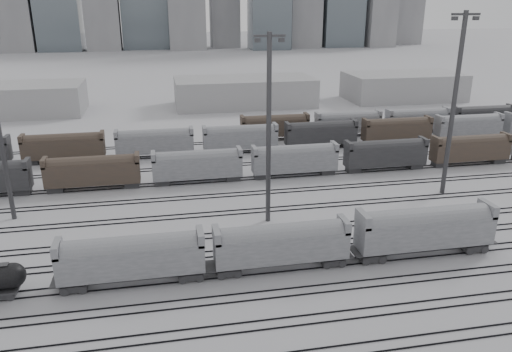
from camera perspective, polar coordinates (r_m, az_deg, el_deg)
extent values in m
plane|color=silver|center=(58.38, 5.08, -10.83)|extent=(900.00, 900.00, 0.00)
cube|color=black|center=(47.94, 9.67, -18.55)|extent=(220.00, 0.07, 0.16)
cube|color=black|center=(50.60, 8.22, -16.15)|extent=(220.00, 0.07, 0.16)
cube|color=black|center=(51.70, 7.69, -15.26)|extent=(220.00, 0.07, 0.16)
cube|color=black|center=(54.50, 6.48, -13.19)|extent=(220.00, 0.07, 0.16)
cube|color=black|center=(55.65, 6.03, -12.42)|extent=(220.00, 0.07, 0.16)
cube|color=black|center=(58.57, 5.01, -10.62)|extent=(220.00, 0.07, 0.16)
cube|color=black|center=(59.77, 4.63, -9.95)|extent=(220.00, 0.07, 0.16)
cube|color=black|center=(62.78, 3.75, -8.39)|extent=(220.00, 0.07, 0.16)
cube|color=black|center=(64.00, 3.43, -7.80)|extent=(220.00, 0.07, 0.16)
cube|color=black|center=(67.09, 2.67, -6.43)|extent=(220.00, 0.07, 0.16)
cube|color=black|center=(68.35, 2.39, -5.92)|extent=(220.00, 0.07, 0.16)
cube|color=black|center=(73.28, 1.38, -4.08)|extent=(220.00, 0.07, 0.16)
cube|color=black|center=(74.56, 1.14, -3.65)|extent=(220.00, 0.07, 0.16)
cube|color=black|center=(79.60, 0.30, -2.10)|extent=(220.00, 0.07, 0.16)
cube|color=black|center=(80.91, 0.10, -1.74)|extent=(220.00, 0.07, 0.16)
cube|color=black|center=(86.03, -0.62, -0.42)|extent=(220.00, 0.07, 0.16)
cube|color=black|center=(87.35, -0.79, -0.10)|extent=(220.00, 0.07, 0.16)
cube|color=black|center=(93.47, -1.51, 1.23)|extent=(220.00, 0.07, 0.16)
cube|color=black|center=(94.82, -1.66, 1.49)|extent=(220.00, 0.07, 0.16)
cube|color=black|center=(101.00, -2.27, 2.62)|extent=(220.00, 0.07, 0.16)
cube|color=black|center=(102.36, -2.40, 2.85)|extent=(220.00, 0.07, 0.16)
cube|color=black|center=(108.60, -2.93, 3.83)|extent=(220.00, 0.07, 0.16)
cube|color=black|center=(109.97, -3.04, 4.03)|extent=(220.00, 0.07, 0.16)
cube|color=#262629|center=(59.66, -26.85, -11.81)|extent=(2.38, 1.93, 0.64)
sphere|color=black|center=(58.42, -26.05, -10.17)|extent=(2.66, 2.66, 2.66)
cube|color=#262629|center=(57.98, -20.02, -11.64)|extent=(2.68, 2.17, 0.72)
cube|color=#262629|center=(57.13, -7.47, -11.00)|extent=(2.68, 2.17, 0.72)
cube|color=gray|center=(56.04, -13.99, -9.25)|extent=(15.47, 3.09, 3.30)
cylinder|color=gray|center=(55.46, -14.09, -8.13)|extent=(14.03, 2.99, 2.99)
cube|color=gray|center=(56.12, -21.80, -7.73)|extent=(0.72, 3.09, 1.44)
cube|color=gray|center=(55.06, -6.39, -6.88)|extent=(0.72, 3.09, 1.44)
cone|color=#262629|center=(57.01, -13.82, -11.03)|extent=(2.48, 2.48, 0.93)
cube|color=#262629|center=(57.45, -3.18, -10.66)|extent=(2.66, 2.15, 0.72)
cube|color=#262629|center=(60.08, 8.66, -9.43)|extent=(2.66, 2.15, 0.72)
cube|color=gray|center=(57.31, 2.93, -7.99)|extent=(15.36, 3.07, 3.28)
cylinder|color=gray|center=(56.75, 2.95, -6.89)|extent=(13.92, 2.97, 2.97)
cube|color=gray|center=(55.22, -4.53, -6.77)|extent=(0.72, 3.07, 1.43)
cube|color=gray|center=(58.48, 10.02, -5.46)|extent=(0.72, 3.07, 1.43)
cone|color=#262629|center=(58.26, 2.89, -9.73)|extent=(2.46, 2.46, 0.92)
cube|color=#262629|center=(61.75, 12.99, -8.83)|extent=(2.90, 2.34, 0.78)
cube|color=#262629|center=(68.01, 23.46, -7.28)|extent=(2.90, 2.34, 0.78)
cube|color=gray|center=(63.49, 18.74, -5.95)|extent=(16.75, 3.35, 3.57)
cylinder|color=gray|center=(62.94, 18.87, -4.84)|extent=(15.18, 3.24, 3.24)
cube|color=gray|center=(59.12, 12.15, -4.84)|extent=(0.78, 3.35, 1.56)
cube|color=gray|center=(66.86, 24.97, -3.39)|extent=(0.78, 3.35, 1.56)
cone|color=#262629|center=(64.41, 18.53, -7.70)|extent=(2.68, 2.68, 1.00)
cylinder|color=#38383B|center=(66.27, 1.46, 5.03)|extent=(0.66, 0.66, 25.68)
cube|color=#38383B|center=(64.31, 1.55, 15.73)|extent=(4.11, 0.31, 0.31)
cube|color=#38383B|center=(64.03, 0.15, 15.26)|extent=(0.72, 0.51, 0.51)
cube|color=#38383B|center=(64.69, 2.93, 15.28)|extent=(0.72, 0.51, 0.51)
cylinder|color=#38383B|center=(82.19, 21.64, 7.35)|extent=(0.72, 0.72, 28.00)
cube|color=#38383B|center=(80.75, 22.86, 16.68)|extent=(4.48, 0.34, 0.34)
cube|color=#38383B|center=(79.87, 21.76, 16.39)|extent=(0.78, 0.56, 0.56)
cube|color=#38383B|center=(81.69, 23.83, 16.17)|extent=(0.78, 0.56, 0.56)
cube|color=#44362B|center=(85.31, -18.16, 0.34)|extent=(15.00, 3.00, 5.60)
cube|color=gray|center=(84.74, -6.71, 1.08)|extent=(15.00, 3.00, 5.60)
cube|color=gray|center=(87.53, 4.45, 1.76)|extent=(15.00, 3.00, 5.60)
cube|color=#262629|center=(93.38, 14.57, 2.32)|extent=(15.00, 3.00, 5.60)
cube|color=#44362B|center=(101.76, 23.27, 2.74)|extent=(15.00, 3.00, 5.60)
cube|color=#44362B|center=(101.54, -21.11, 2.99)|extent=(15.00, 3.00, 5.60)
cube|color=gray|center=(99.87, -11.48, 3.67)|extent=(15.00, 3.00, 5.60)
cube|color=gray|center=(101.08, -1.80, 4.25)|extent=(15.00, 3.00, 5.60)
cube|color=#262629|center=(105.06, 7.42, 4.68)|extent=(15.00, 3.00, 5.60)
cube|color=#44362B|center=(111.52, 15.78, 4.98)|extent=(15.00, 3.00, 5.60)
cube|color=gray|center=(120.05, 23.09, 5.14)|extent=(15.00, 3.00, 5.60)
cube|color=#44362B|center=(110.38, 2.16, 5.56)|extent=(15.00, 3.00, 5.60)
cube|color=gray|center=(115.37, 10.45, 5.86)|extent=(15.00, 3.00, 5.60)
cube|color=gray|center=(122.53, 17.92, 6.03)|extent=(15.00, 3.00, 5.60)
cube|color=#262629|center=(131.51, 24.48, 6.10)|extent=(15.00, 3.00, 5.60)
cube|color=#AEAEB0|center=(147.56, -1.32, 9.60)|extent=(40.00, 18.00, 8.00)
cube|color=#AEAEB0|center=(163.51, 16.48, 9.80)|extent=(35.00, 18.00, 8.00)
cube|color=gray|center=(338.05, -25.94, 16.25)|extent=(22.00, 17.60, 42.00)
cube|color=gray|center=(329.70, -17.21, 17.77)|extent=(20.00, 16.00, 48.00)
cube|color=gray|center=(331.43, -3.50, 17.69)|extent=(18.00, 14.40, 38.00)
cube|color=gray|center=(341.69, 5.27, 18.29)|extent=(20.00, 16.00, 45.00)
cube|color=gray|center=(358.82, 13.33, 17.53)|extent=(18.00, 14.40, 40.00)
cube|color=gray|center=(369.50, 17.13, 18.19)|extent=(22.00, 17.60, 52.00)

